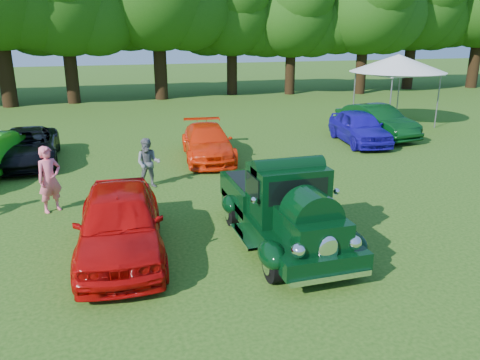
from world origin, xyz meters
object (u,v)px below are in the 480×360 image
object	(u,v)px
back_car_green	(376,121)
spectator_grey	(148,163)
hero_pickup	(283,209)
back_car_blue	(359,127)
red_convertible	(120,222)
spectator_pink	(50,179)
canopy_tent	(398,64)
back_car_black	(27,147)
back_car_orange	(208,142)

from	to	relation	value
back_car_green	spectator_grey	xyz separation A→B (m)	(-10.48, -4.24, 0.05)
hero_pickup	back_car_blue	distance (m)	10.53
red_convertible	spectator_pink	xyz separation A→B (m)	(-1.60, 3.10, 0.14)
back_car_blue	canopy_tent	bearing A→B (deg)	47.84
spectator_pink	canopy_tent	distance (m)	17.47
back_car_black	back_car_orange	distance (m)	6.42
back_car_green	spectator_pink	world-z (taller)	spectator_pink
red_convertible	back_car_orange	size ratio (longest dim) A/B	1.02
back_car_green	canopy_tent	bearing A→B (deg)	35.92
hero_pickup	red_convertible	bearing A→B (deg)	173.47
red_convertible	back_car_orange	xyz separation A→B (m)	(3.51, 7.11, -0.12)
back_car_orange	back_car_blue	xyz separation A→B (m)	(6.68, 0.62, 0.07)
red_convertible	back_car_green	distance (m)	14.39
spectator_pink	spectator_grey	world-z (taller)	spectator_pink
back_car_green	spectator_grey	world-z (taller)	spectator_grey
back_car_orange	spectator_grey	distance (m)	3.69
back_car_orange	canopy_tent	world-z (taller)	canopy_tent
red_convertible	back_car_black	bearing A→B (deg)	112.12
spectator_grey	back_car_green	bearing A→B (deg)	36.92
hero_pickup	canopy_tent	bearing A→B (deg)	47.15
hero_pickup	spectator_pink	bearing A→B (deg)	145.52
spectator_pink	hero_pickup	bearing A→B (deg)	-66.48
spectator_pink	spectator_grey	bearing A→B (deg)	-6.85
back_car_orange	canopy_tent	distance (m)	11.32
back_car_blue	back_car_green	distance (m)	1.61
hero_pickup	canopy_tent	size ratio (longest dim) A/B	0.94
red_convertible	spectator_grey	world-z (taller)	spectator_grey
back_car_black	spectator_grey	bearing A→B (deg)	-47.81
red_convertible	back_car_black	xyz separation A→B (m)	(-2.80, 8.31, -0.12)
back_car_green	canopy_tent	world-z (taller)	canopy_tent
hero_pickup	back_car_blue	size ratio (longest dim) A/B	1.18
back_car_green	back_car_blue	bearing A→B (deg)	-154.79
back_car_blue	back_car_green	xyz separation A→B (m)	(1.35, 0.86, 0.02)
back_car_black	back_car_blue	size ratio (longest dim) A/B	1.10
back_car_orange	back_car_black	bearing A→B (deg)	175.51
back_car_black	back_car_green	world-z (taller)	back_car_green
back_car_orange	spectator_grey	xyz separation A→B (m)	(-2.45, -2.76, 0.15)
spectator_pink	canopy_tent	world-z (taller)	canopy_tent
red_convertible	canopy_tent	size ratio (longest dim) A/B	0.87
hero_pickup	back_car_green	size ratio (longest dim) A/B	1.10
hero_pickup	back_car_orange	bearing A→B (deg)	89.95
hero_pickup	back_car_orange	distance (m)	7.51
back_car_orange	hero_pickup	bearing A→B (deg)	-83.71
back_car_black	back_car_green	bearing A→B (deg)	-0.89
back_car_black	back_car_orange	size ratio (longest dim) A/B	1.05
back_car_orange	back_car_green	bearing A→B (deg)	16.81
back_car_orange	spectator_pink	size ratio (longest dim) A/B	2.41
back_car_black	spectator_pink	bearing A→B (deg)	-79.09
back_car_blue	back_car_green	world-z (taller)	back_car_green
back_car_blue	spectator_pink	size ratio (longest dim) A/B	2.29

